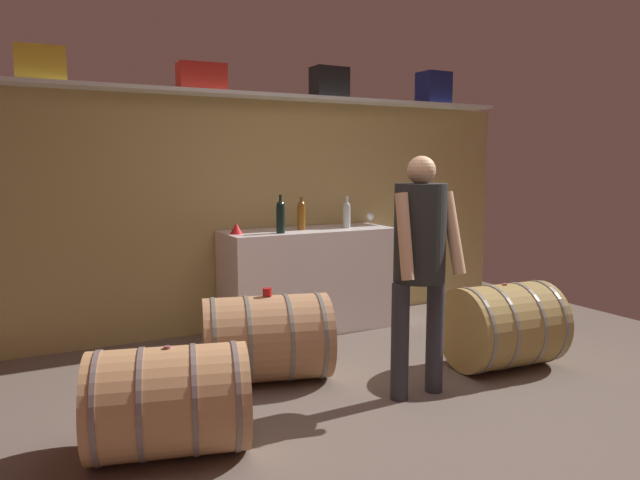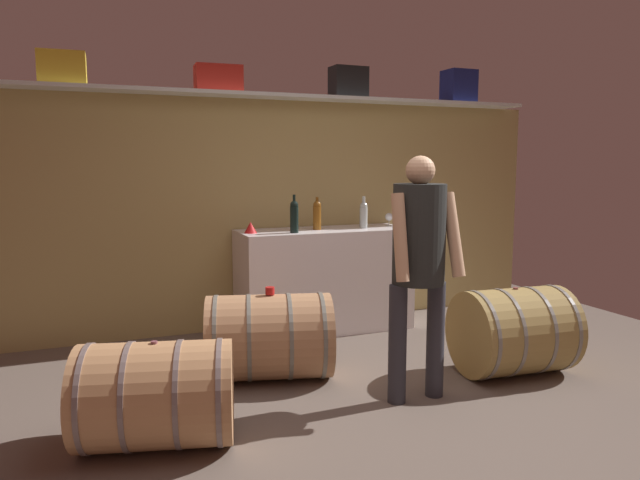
# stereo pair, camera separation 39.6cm
# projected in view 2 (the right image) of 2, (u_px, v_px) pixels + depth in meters

# --- Properties ---
(ground_plane) EXTENTS (6.58, 7.89, 0.02)m
(ground_plane) POSITION_uv_depth(u_px,v_px,m) (364.00, 386.00, 4.15)
(ground_plane) COLOR #65584E
(back_wall_panel) EXTENTS (5.38, 0.10, 2.12)m
(back_wall_panel) POSITION_uv_depth(u_px,v_px,m) (284.00, 214.00, 5.63)
(back_wall_panel) COLOR tan
(back_wall_panel) RESTS_ON ground
(high_shelf_board) EXTENTS (4.95, 0.40, 0.03)m
(high_shelf_board) POSITION_uv_depth(u_px,v_px,m) (289.00, 97.00, 5.35)
(high_shelf_board) COLOR white
(high_shelf_board) RESTS_ON back_wall_panel
(toolcase_yellow) EXTENTS (0.36, 0.28, 0.26)m
(toolcase_yellow) POSITION_uv_depth(u_px,v_px,m) (62.00, 69.00, 4.64)
(toolcase_yellow) COLOR yellow
(toolcase_yellow) RESTS_ON high_shelf_board
(toolcase_red) EXTENTS (0.41, 0.23, 0.23)m
(toolcase_red) POSITION_uv_depth(u_px,v_px,m) (218.00, 79.00, 5.10)
(toolcase_red) COLOR red
(toolcase_red) RESTS_ON high_shelf_board
(toolcase_black) EXTENTS (0.34, 0.21, 0.29)m
(toolcase_black) POSITION_uv_depth(u_px,v_px,m) (348.00, 83.00, 5.55)
(toolcase_black) COLOR black
(toolcase_black) RESTS_ON high_shelf_board
(toolcase_navy) EXTENTS (0.30, 0.25, 0.33)m
(toolcase_navy) POSITION_uv_depth(u_px,v_px,m) (459.00, 87.00, 6.00)
(toolcase_navy) COLOR navy
(toolcase_navy) RESTS_ON high_shelf_board
(work_cabinet) EXTENTS (1.59, 0.59, 0.94)m
(work_cabinet) POSITION_uv_depth(u_px,v_px,m) (324.00, 280.00, 5.48)
(work_cabinet) COLOR white
(work_cabinet) RESTS_ON ground
(wine_bottle_dark) EXTENTS (0.08, 0.08, 0.33)m
(wine_bottle_dark) POSITION_uv_depth(u_px,v_px,m) (294.00, 216.00, 5.13)
(wine_bottle_dark) COLOR black
(wine_bottle_dark) RESTS_ON work_cabinet
(wine_bottle_amber) EXTENTS (0.08, 0.08, 0.30)m
(wine_bottle_amber) POSITION_uv_depth(u_px,v_px,m) (317.00, 215.00, 5.37)
(wine_bottle_amber) COLOR brown
(wine_bottle_amber) RESTS_ON work_cabinet
(wine_bottle_clear) EXTENTS (0.07, 0.07, 0.30)m
(wine_bottle_clear) POSITION_uv_depth(u_px,v_px,m) (364.00, 214.00, 5.50)
(wine_bottle_clear) COLOR #B0BCB6
(wine_bottle_clear) RESTS_ON work_cabinet
(wine_glass) EXTENTS (0.08, 0.08, 0.13)m
(wine_glass) POSITION_uv_depth(u_px,v_px,m) (389.00, 217.00, 5.70)
(wine_glass) COLOR white
(wine_glass) RESTS_ON work_cabinet
(red_funnel) EXTENTS (0.11, 0.11, 0.10)m
(red_funnel) POSITION_uv_depth(u_px,v_px,m) (251.00, 227.00, 5.12)
(red_funnel) COLOR red
(red_funnel) RESTS_ON work_cabinet
(wine_barrel_near) EXTENTS (1.01, 0.81, 0.62)m
(wine_barrel_near) POSITION_uv_depth(u_px,v_px,m) (269.00, 337.00, 4.23)
(wine_barrel_near) COLOR tan
(wine_barrel_near) RESTS_ON ground
(wine_barrel_far) EXTENTS (0.94, 0.77, 0.60)m
(wine_barrel_far) POSITION_uv_depth(u_px,v_px,m) (156.00, 395.00, 3.20)
(wine_barrel_far) COLOR tan
(wine_barrel_far) RESTS_ON ground
(wine_barrel_flank) EXTENTS (0.83, 0.69, 0.65)m
(wine_barrel_flank) POSITION_uv_depth(u_px,v_px,m) (514.00, 331.00, 4.33)
(wine_barrel_flank) COLOR #9E8346
(wine_barrel_flank) RESTS_ON ground
(tasting_cup) EXTENTS (0.07, 0.07, 0.05)m
(tasting_cup) POSITION_uv_depth(u_px,v_px,m) (270.00, 291.00, 4.19)
(tasting_cup) COLOR red
(tasting_cup) RESTS_ON wine_barrel_near
(winemaker_pouring) EXTENTS (0.47, 0.38, 1.59)m
(winemaker_pouring) POSITION_uv_depth(u_px,v_px,m) (419.00, 253.00, 3.77)
(winemaker_pouring) COLOR #2F2F37
(winemaker_pouring) RESTS_ON ground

